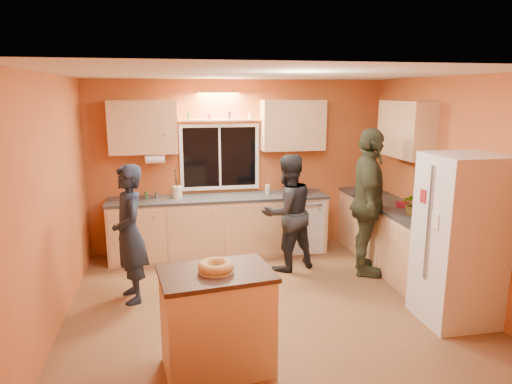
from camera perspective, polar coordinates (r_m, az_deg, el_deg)
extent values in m
plane|color=brown|center=(5.53, 1.32, -13.48)|extent=(4.50, 4.50, 0.00)
cube|color=#BE6A30|center=(7.03, -2.13, 3.26)|extent=(4.50, 0.04, 2.60)
cube|color=#BE6A30|center=(3.25, 9.06, -7.73)|extent=(4.50, 0.04, 2.60)
cube|color=#BE6A30|center=(5.12, -24.04, -1.24)|extent=(0.04, 4.00, 2.60)
cube|color=#BE6A30|center=(5.99, 22.91, 0.70)|extent=(0.04, 4.00, 2.60)
cube|color=white|center=(4.98, 1.47, 14.55)|extent=(4.50, 4.00, 0.02)
cube|color=black|center=(6.95, -4.57, 4.38)|extent=(1.10, 0.02, 0.90)
cube|color=white|center=(6.94, -4.55, 4.36)|extent=(1.20, 0.04, 1.00)
cube|color=tan|center=(6.72, -13.93, 7.86)|extent=(0.95, 0.33, 0.75)
cube|color=tan|center=(6.97, 4.63, 8.32)|extent=(0.95, 0.33, 0.75)
cube|color=tan|center=(6.50, 18.23, 7.47)|extent=(0.33, 1.00, 0.75)
cylinder|color=silver|center=(6.65, -12.49, 4.02)|extent=(0.27, 0.12, 0.12)
cube|color=tan|center=(6.89, -4.56, -4.39)|extent=(3.20, 0.60, 0.86)
cube|color=#282B2D|center=(6.77, -4.63, -0.74)|extent=(3.24, 0.62, 0.04)
cube|color=tan|center=(7.49, 13.23, -3.32)|extent=(0.60, 0.60, 0.86)
cube|color=#282B2D|center=(7.38, 13.40, 0.05)|extent=(0.62, 0.62, 0.04)
cube|color=tan|center=(6.46, 17.58, -6.08)|extent=(0.60, 1.80, 0.86)
cube|color=#282B2D|center=(6.34, 17.84, -2.21)|extent=(0.62, 1.84, 0.04)
cube|color=silver|center=(5.25, 24.09, -5.46)|extent=(0.72, 0.70, 1.80)
cube|color=tan|center=(4.15, -4.89, -15.95)|extent=(0.98, 0.72, 0.89)
cube|color=black|center=(3.95, -5.02, -10.13)|extent=(1.02, 0.76, 0.04)
torus|color=#DBAC5A|center=(3.93, -5.03, -9.25)|extent=(0.31, 0.31, 0.09)
imported|color=black|center=(5.48, -15.53, -5.07)|extent=(0.53, 0.67, 1.62)
imported|color=black|center=(6.24, 3.95, -2.60)|extent=(0.93, 0.83, 1.60)
imported|color=#353723|center=(6.20, 13.82, -1.31)|extent=(0.85, 1.25, 1.97)
imported|color=black|center=(6.99, 4.80, 0.22)|extent=(0.45, 0.45, 0.09)
cylinder|color=beige|center=(6.76, -9.81, 0.00)|extent=(0.14, 0.14, 0.17)
imported|color=gray|center=(6.04, 19.02, -1.37)|extent=(0.31, 0.28, 0.29)
cube|color=maroon|center=(6.44, 17.91, -1.49)|extent=(0.16, 0.12, 0.07)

